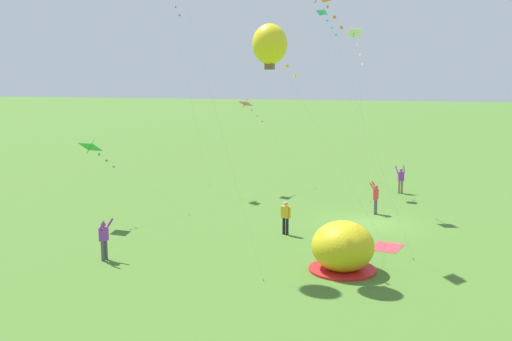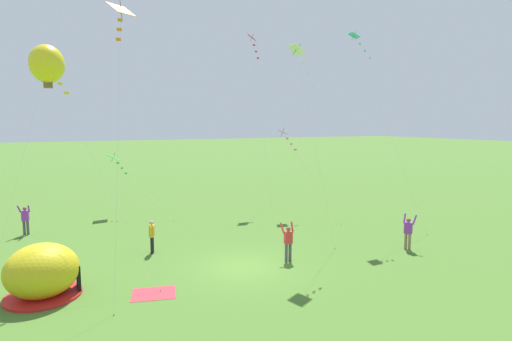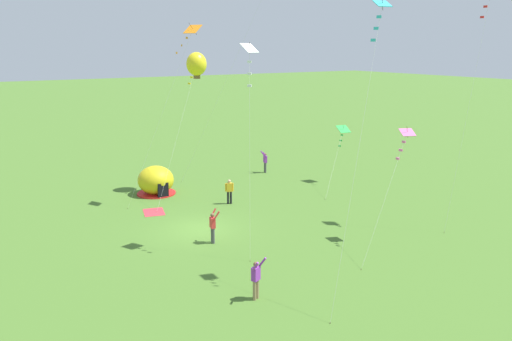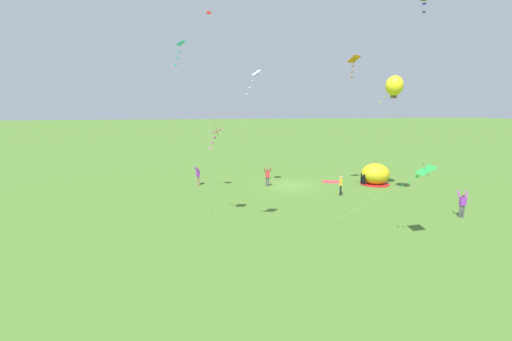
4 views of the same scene
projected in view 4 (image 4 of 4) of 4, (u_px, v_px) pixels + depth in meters
ground_plane at (291, 186)px, 33.16m from camera, size 300.00×300.00×0.00m
popup_tent at (375, 174)px, 33.62m from camera, size 2.81×2.81×2.10m
picnic_blanket at (331, 182)px, 34.88m from camera, size 1.97×1.68×0.01m
person_near_tent at (462, 204)px, 23.79m from camera, size 0.69×0.56×1.89m
person_watching_sky at (267, 176)px, 32.87m from camera, size 0.67×0.52×1.89m
person_with_toddler at (198, 175)px, 33.24m from camera, size 0.62×0.72×1.89m
person_far_back at (341, 184)px, 29.61m from camera, size 0.36×0.56×1.72m
kite_white at (254, 78)px, 29.50m from camera, size 2.29×1.58×10.75m
kite_orange at (354, 63)px, 29.71m from camera, size 1.94×5.17×12.01m
kite_pink at (215, 135)px, 22.53m from camera, size 2.35×5.17×6.42m
kite_cyan at (179, 53)px, 25.81m from camera, size 2.84×4.69×12.55m
kite_green at (422, 173)px, 18.96m from camera, size 3.78×4.89×4.61m
kite_yellow at (394, 86)px, 28.77m from camera, size 4.40×5.60×10.17m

